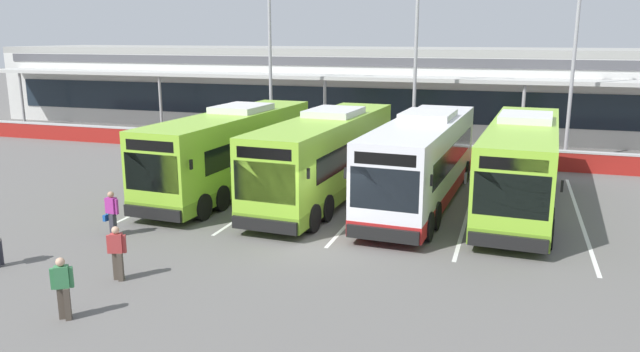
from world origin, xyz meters
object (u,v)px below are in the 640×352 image
Objects in this scene: coach_bus_right_centre at (521,166)px; pedestrian_with_handbag at (112,212)px; coach_bus_centre at (422,162)px; pedestrian_in_dark_coat at (117,251)px; pedestrian_near_bin at (63,286)px; lamp_post_west at (270,46)px; lamp_post_east at (575,47)px; coach_bus_left_centre at (326,157)px; coach_bus_leftmost at (233,151)px; lamp_post_centre at (416,47)px.

coach_bus_right_centre is 15.83m from pedestrian_with_handbag.
coach_bus_right_centre is (3.92, 0.44, 0.00)m from coach_bus_centre.
coach_bus_centre is at bearing 56.78° from pedestrian_in_dark_coat.
pedestrian_near_bin is 0.15× the size of lamp_post_west.
coach_bus_left_centre is at bearing -132.59° from lamp_post_east.
coach_bus_left_centre is 7.58× the size of pedestrian_in_dark_coat.
coach_bus_centre is at bearing 1.27° from coach_bus_leftmost.
coach_bus_leftmost and coach_bus_left_centre have the same top height.
coach_bus_right_centre is 17.55m from pedestrian_near_bin.
coach_bus_left_centre is 13.17m from lamp_post_west.
lamp_post_east is (2.47, 10.67, 4.50)m from coach_bus_right_centre.
pedestrian_near_bin is 24.39m from lamp_post_west.
coach_bus_left_centre is 8.03m from coach_bus_right_centre.
lamp_post_centre is at bearing 121.00° from coach_bus_right_centre.
coach_bus_centre is 3.95m from coach_bus_right_centre.
coach_bus_leftmost reaches higher than pedestrian_near_bin.
coach_bus_left_centre reaches higher than pedestrian_near_bin.
coach_bus_right_centre is (12.47, 0.63, 0.00)m from coach_bus_leftmost.
coach_bus_leftmost is 4.48m from coach_bus_left_centre.
pedestrian_with_handbag and pedestrian_in_dark_coat have the same top height.
coach_bus_left_centre is at bearing -56.77° from lamp_post_west.
lamp_post_west reaches higher than coach_bus_left_centre.
pedestrian_with_handbag is 1.00× the size of pedestrian_near_bin.
lamp_post_west is at bearing 137.14° from coach_bus_centre.
coach_bus_right_centre is 1.12× the size of lamp_post_west.
lamp_post_centre is at bearing 79.17° from coach_bus_left_centre.
lamp_post_west reaches higher than coach_bus_centre.
lamp_post_west is (-3.75, 20.92, 5.42)m from pedestrian_in_dark_coat.
coach_bus_leftmost is 7.58× the size of pedestrian_with_handbag.
coach_bus_leftmost is 13.32m from pedestrian_near_bin.
lamp_post_west is at bearing 146.91° from coach_bus_right_centre.
pedestrian_with_handbag is at bearing -130.86° from lamp_post_east.
lamp_post_centre is (7.68, 17.89, 5.43)m from pedestrian_with_handbag.
pedestrian_in_dark_coat is at bearing -134.34° from coach_bus_right_centre.
coach_bus_right_centre reaches higher than pedestrian_near_bin.
pedestrian_in_dark_coat is 22.47m from lamp_post_centre.
coach_bus_left_centre reaches higher than pedestrian_with_handbag.
lamp_post_west and lamp_post_east have the same top height.
coach_bus_centre is 1.00× the size of coach_bus_right_centre.
lamp_post_west is at bearing 123.23° from coach_bus_left_centre.
lamp_post_east is (17.25, 1.04, 0.00)m from lamp_post_west.
coach_bus_right_centre is 18.21m from lamp_post_west.
coach_bus_left_centre is 1.12× the size of lamp_post_east.
lamp_post_east reaches higher than pedestrian_with_handbag.
pedestrian_with_handbag is 0.15× the size of lamp_post_centre.
coach_bus_centre is at bearing -119.92° from lamp_post_east.
lamp_post_centre is 1.00× the size of lamp_post_east.
lamp_post_west is 17.28m from lamp_post_east.
coach_bus_left_centre is 7.58× the size of pedestrian_with_handbag.
lamp_post_west is (-6.78, 10.35, 4.50)m from coach_bus_left_centre.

